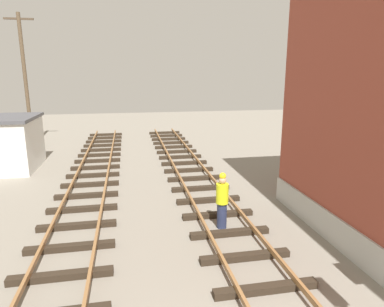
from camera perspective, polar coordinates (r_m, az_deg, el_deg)
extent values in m
cube|color=#2D2319|center=(8.54, 12.38, -21.39)|extent=(2.50, 0.24, 0.18)
cube|color=#2D2319|center=(9.65, 8.96, -16.83)|extent=(2.50, 0.24, 0.18)
cube|color=#2D2319|center=(10.82, 6.38, -13.19)|extent=(2.50, 0.24, 0.18)
cube|color=#2D2319|center=(12.05, 4.38, -10.25)|extent=(2.50, 0.24, 0.18)
cube|color=#2D2319|center=(13.32, 2.77, -7.86)|extent=(2.50, 0.24, 0.18)
cube|color=#2D2319|center=(14.61, 1.46, -5.89)|extent=(2.50, 0.24, 0.18)
cube|color=#2D2319|center=(15.93, 0.38, -4.23)|extent=(2.50, 0.24, 0.18)
cube|color=#2D2319|center=(17.26, -0.54, -2.83)|extent=(2.50, 0.24, 0.18)
cube|color=#2D2319|center=(18.60, -1.32, -1.63)|extent=(2.50, 0.24, 0.18)
cube|color=#2D2319|center=(19.95, -2.00, -0.59)|extent=(2.50, 0.24, 0.18)
cube|color=#2D2319|center=(21.32, -2.59, 0.31)|extent=(2.50, 0.24, 0.18)
cube|color=#2D2319|center=(22.68, -3.11, 1.11)|extent=(2.50, 0.24, 0.18)
cube|color=#2D2319|center=(24.06, -3.57, 1.82)|extent=(2.50, 0.24, 0.18)
cube|color=#2D2319|center=(25.44, -3.98, 2.45)|extent=(2.50, 0.24, 0.18)
cube|color=#2D2319|center=(26.82, -4.35, 3.01)|extent=(2.50, 0.24, 0.18)
cube|color=#2D2319|center=(28.20, -4.68, 3.52)|extent=(2.50, 0.24, 0.18)
cube|color=#2D2319|center=(9.35, -21.22, -18.71)|extent=(2.50, 0.24, 0.18)
cube|color=#2D2319|center=(10.56, -19.87, -14.68)|extent=(2.50, 0.24, 0.18)
cube|color=#2D2319|center=(11.82, -18.84, -11.48)|extent=(2.50, 0.24, 0.18)
cube|color=#2D2319|center=(13.10, -18.02, -8.91)|extent=(2.50, 0.24, 0.18)
cube|color=#2D2319|center=(14.42, -17.36, -6.80)|extent=(2.50, 0.24, 0.18)
cube|color=#2D2319|center=(15.75, -16.82, -5.04)|extent=(2.50, 0.24, 0.18)
cube|color=#2D2319|center=(17.09, -16.36, -3.55)|extent=(2.50, 0.24, 0.18)
cube|color=#2D2319|center=(18.45, -15.97, -2.29)|extent=(2.50, 0.24, 0.18)
cube|color=#2D2319|center=(19.81, -15.64, -1.20)|extent=(2.50, 0.24, 0.18)
cube|color=#2D2319|center=(21.18, -15.34, -0.24)|extent=(2.50, 0.24, 0.18)
cube|color=#2D2319|center=(22.56, -15.09, 0.59)|extent=(2.50, 0.24, 0.18)
cube|color=#2D2319|center=(23.94, -14.86, 1.33)|extent=(2.50, 0.24, 0.18)
cube|color=#2D2319|center=(25.32, -14.66, 1.99)|extent=(2.50, 0.24, 0.18)
cube|color=#2D2319|center=(26.71, -14.48, 2.58)|extent=(2.50, 0.24, 0.18)
cube|color=#2D2319|center=(28.10, -14.32, 3.11)|extent=(2.50, 0.24, 0.18)
cube|color=silver|center=(19.97, -28.71, 1.31)|extent=(2.80, 3.60, 2.60)
cube|color=#4C4C51|center=(19.77, -29.16, 5.22)|extent=(3.00, 3.80, 0.16)
cylinder|color=brown|center=(25.44, -26.28, 10.78)|extent=(0.24, 0.24, 8.69)
cube|color=#4C3D2D|center=(25.66, -27.24, 19.58)|extent=(1.80, 0.12, 0.12)
cylinder|color=#262D4C|center=(11.18, 5.05, -10.36)|extent=(0.32, 0.32, 0.85)
cylinder|color=yellow|center=(10.90, 5.14, -6.75)|extent=(0.40, 0.40, 0.65)
sphere|color=tan|center=(10.75, 5.19, -4.52)|extent=(0.24, 0.24, 0.24)
sphere|color=yellow|center=(10.71, 5.20, -3.81)|extent=(0.22, 0.22, 0.22)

